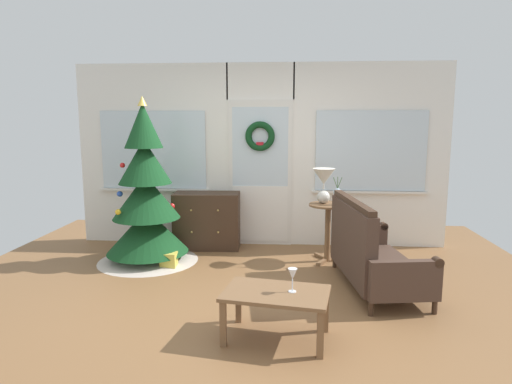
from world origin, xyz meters
name	(u,v)px	position (x,y,z in m)	size (l,w,h in m)	color
ground_plane	(247,300)	(0.00, 0.00, 0.00)	(6.76, 6.76, 0.00)	brown
back_wall_with_door	(260,155)	(0.00, 2.08, 1.28)	(5.20, 0.19, 2.55)	white
christmas_tree	(146,205)	(-1.37, 1.16, 0.72)	(1.26, 1.26, 2.06)	#4C331E
dresser_cabinet	(207,221)	(-0.72, 1.79, 0.39)	(0.92, 0.47, 0.78)	#3D281C
settee_sofa	(369,254)	(1.26, 0.42, 0.38)	(0.89, 1.56, 0.96)	#3D281C
side_table	(328,221)	(0.90, 1.31, 0.52)	(0.50, 0.48, 0.74)	brown
table_lamp	(324,181)	(0.84, 1.35, 1.02)	(0.28, 0.28, 0.44)	silver
flower_vase	(337,196)	(1.00, 1.25, 0.85)	(0.11, 0.10, 0.35)	#99ADBC
coffee_table	(276,298)	(0.31, -0.77, 0.34)	(0.92, 0.65, 0.40)	brown
wine_glass	(293,275)	(0.44, -0.76, 0.54)	(0.08, 0.08, 0.20)	silver
gift_box	(169,260)	(-1.03, 0.91, 0.09)	(0.19, 0.17, 0.19)	#D8C64C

